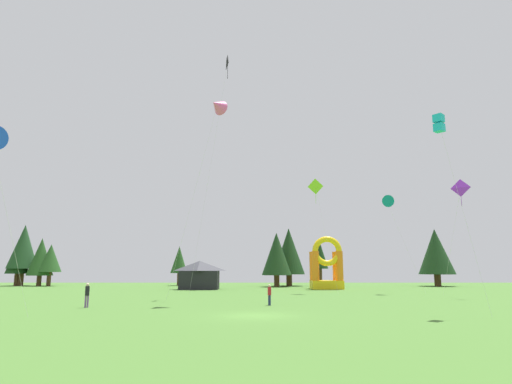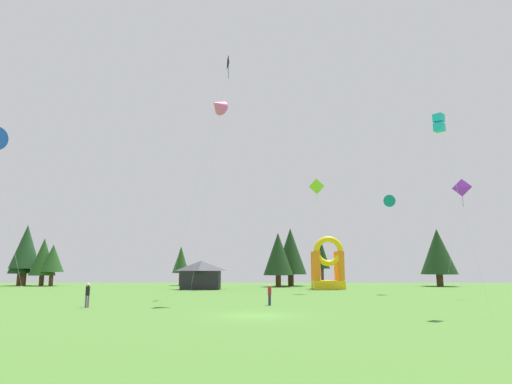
% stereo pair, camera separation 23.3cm
% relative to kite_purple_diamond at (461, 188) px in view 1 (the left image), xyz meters
% --- Properties ---
extents(ground_plane, '(120.00, 120.00, 0.00)m').
position_rel_kite_purple_diamond_xyz_m(ground_plane, '(-20.85, -16.30, -10.81)').
color(ground_plane, '#47752D').
extents(kite_purple_diamond, '(1.52, 4.60, 11.53)m').
position_rel_kite_purple_diamond_xyz_m(kite_purple_diamond, '(0.00, 0.00, 0.00)').
color(kite_purple_diamond, purple).
rests_on(kite_purple_diamond, ground_plane).
extents(kite_black_diamond, '(3.58, 4.20, 26.70)m').
position_rel_kite_purple_diamond_xyz_m(kite_black_diamond, '(-23.95, 3.16, 15.06)').
color(kite_black_diamond, black).
rests_on(kite_black_diamond, ground_plane).
extents(kite_lime_diamond, '(2.49, 3.58, 13.23)m').
position_rel_kite_purple_diamond_xyz_m(kite_lime_diamond, '(-13.51, 8.58, 1.70)').
color(kite_lime_diamond, '#8CD826').
rests_on(kite_lime_diamond, ground_plane).
extents(kite_pink_delta, '(5.52, 3.63, 18.10)m').
position_rel_kite_purple_diamond_xyz_m(kite_pink_delta, '(-24.29, -6.15, 6.51)').
color(kite_pink_delta, '#EA599E').
rests_on(kite_pink_delta, ground_plane).
extents(kite_cyan_box, '(1.95, 2.13, 13.08)m').
position_rel_kite_purple_diamond_xyz_m(kite_cyan_box, '(-8.41, -15.36, 1.65)').
color(kite_cyan_box, '#19B7CC').
rests_on(kite_cyan_box, ground_plane).
extents(kite_teal_delta, '(4.65, 1.48, 11.44)m').
position_rel_kite_purple_diamond_xyz_m(kite_teal_delta, '(-5.27, 7.53, -0.16)').
color(kite_teal_delta, '#0C7F7A').
rests_on(kite_teal_delta, ground_plane).
extents(person_left_edge, '(0.38, 0.38, 1.60)m').
position_rel_kite_purple_diamond_xyz_m(person_left_edge, '(-19.75, -9.05, -9.86)').
color(person_left_edge, navy).
rests_on(person_left_edge, ground_plane).
extents(person_far_side, '(0.30, 0.30, 1.76)m').
position_rel_kite_purple_diamond_xyz_m(person_far_side, '(-33.14, -10.93, -9.76)').
color(person_far_side, '#724C8C').
rests_on(person_far_side, ground_plane).
extents(inflatable_blue_arch, '(4.24, 3.52, 7.12)m').
position_rel_kite_purple_diamond_xyz_m(inflatable_blue_arch, '(-11.10, 17.17, -8.08)').
color(inflatable_blue_arch, yellow).
rests_on(inflatable_blue_arch, ground_plane).
extents(festival_tent, '(5.11, 3.58, 3.80)m').
position_rel_kite_purple_diamond_xyz_m(festival_tent, '(-28.43, 16.42, -8.91)').
color(festival_tent, black).
rests_on(festival_tent, ground_plane).
extents(tree_row_0, '(3.62, 3.62, 7.03)m').
position_rel_kite_purple_diamond_xyz_m(tree_row_0, '(-59.64, 28.32, -6.36)').
color(tree_row_0, '#4C331E').
rests_on(tree_row_0, ground_plane).
extents(tree_row_1, '(4.75, 4.75, 9.91)m').
position_rel_kite_purple_diamond_xyz_m(tree_row_1, '(-59.06, 28.58, -4.54)').
color(tree_row_1, '#4C331E').
rests_on(tree_row_1, ground_plane).
extents(tree_row_2, '(4.04, 4.04, 7.63)m').
position_rel_kite_purple_diamond_xyz_m(tree_row_2, '(-55.61, 27.63, -6.20)').
color(tree_row_2, '#4C331E').
rests_on(tree_row_2, ground_plane).
extents(tree_row_3, '(3.60, 3.60, 6.61)m').
position_rel_kite_purple_diamond_xyz_m(tree_row_3, '(-53.92, 27.35, -6.45)').
color(tree_row_3, '#4C331E').
rests_on(tree_row_3, ground_plane).
extents(tree_row_4, '(2.76, 2.76, 6.39)m').
position_rel_kite_purple_diamond_xyz_m(tree_row_4, '(-33.51, 29.32, -6.65)').
color(tree_row_4, '#4C331E').
rests_on(tree_row_4, ground_plane).
extents(tree_row_5, '(4.58, 4.58, 8.27)m').
position_rel_kite_purple_diamond_xyz_m(tree_row_5, '(-17.61, 24.44, -5.83)').
color(tree_row_5, '#4C331E').
rests_on(tree_row_5, ground_plane).
extents(tree_row_6, '(5.10, 5.10, 9.26)m').
position_rel_kite_purple_diamond_xyz_m(tree_row_6, '(-15.45, 27.85, -5.30)').
color(tree_row_6, '#4C331E').
rests_on(tree_row_6, ground_plane).
extents(tree_row_7, '(2.48, 2.48, 6.96)m').
position_rel_kite_purple_diamond_xyz_m(tree_row_7, '(-10.39, 27.55, -6.04)').
color(tree_row_7, '#4C331E').
rests_on(tree_row_7, ground_plane).
extents(tree_row_8, '(5.59, 5.59, 9.03)m').
position_rel_kite_purple_diamond_xyz_m(tree_row_8, '(7.86, 26.38, -5.40)').
color(tree_row_8, '#4C331E').
rests_on(tree_row_8, ground_plane).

